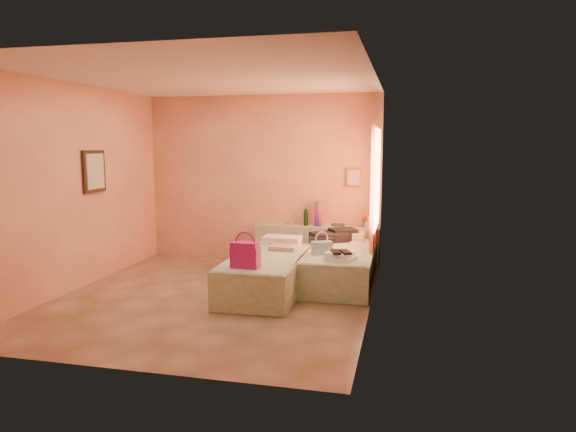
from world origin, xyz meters
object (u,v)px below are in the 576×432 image
at_px(headboard_ledge, 317,245).
at_px(green_book, 338,225).
at_px(bed_left, 268,274).
at_px(blue_handbag, 322,248).
at_px(bed_right, 340,266).
at_px(flower_vase, 368,219).
at_px(water_bottle, 306,218).
at_px(magenta_handbag, 245,255).
at_px(towel_stack, 341,256).

xyz_separation_m(headboard_ledge, green_book, (0.34, 0.08, 0.34)).
height_order(bed_left, green_book, green_book).
distance_m(headboard_ledge, blue_handbag, 1.53).
relative_size(bed_left, bed_right, 1.00).
relative_size(bed_right, flower_vase, 7.05).
relative_size(water_bottle, magenta_handbag, 0.79).
distance_m(water_bottle, green_book, 0.54).
xyz_separation_m(headboard_ledge, blue_handbag, (0.32, -1.48, 0.27)).
bearing_deg(bed_right, bed_left, -144.51).
distance_m(bed_left, green_book, 1.96).
relative_size(headboard_ledge, water_bottle, 7.69).
height_order(headboard_ledge, water_bottle, water_bottle).
relative_size(bed_right, blue_handbag, 7.14).
bearing_deg(green_book, magenta_handbag, -104.58).
xyz_separation_m(flower_vase, blue_handbag, (-0.52, -1.47, -0.20)).
height_order(bed_right, water_bottle, water_bottle).
bearing_deg(bed_right, headboard_ledge, 116.22).
bearing_deg(magenta_handbag, flower_vase, 63.96).
distance_m(bed_right, magenta_handbag, 1.73).
relative_size(bed_left, towel_stack, 5.71).
distance_m(bed_right, towel_stack, 0.78).
bearing_deg(bed_left, bed_right, 35.49).
relative_size(flower_vase, blue_handbag, 1.01).
bearing_deg(blue_handbag, bed_right, 40.55).
relative_size(water_bottle, towel_stack, 0.76).
bearing_deg(water_bottle, blue_handbag, -71.04).
height_order(bed_left, water_bottle, water_bottle).
relative_size(magenta_handbag, towel_stack, 0.97).
distance_m(bed_left, water_bottle, 1.79).
height_order(bed_left, bed_right, same).
bearing_deg(flower_vase, headboard_ledge, 179.42).
bearing_deg(magenta_handbag, water_bottle, 85.85).
xyz_separation_m(blue_handbag, towel_stack, (0.30, -0.29, -0.04)).
bearing_deg(green_book, blue_handbag, -87.50).
xyz_separation_m(water_bottle, blue_handbag, (0.51, -1.47, -0.19)).
relative_size(magenta_handbag, blue_handbag, 1.21).
bearing_deg(green_book, bed_left, -108.66).
height_order(headboard_ledge, magenta_handbag, magenta_handbag).
bearing_deg(magenta_handbag, bed_left, 85.41).
bearing_deg(bed_left, towel_stack, -4.29).
height_order(bed_left, magenta_handbag, magenta_handbag).
height_order(bed_left, blue_handbag, blue_handbag).
bearing_deg(headboard_ledge, green_book, 12.69).
relative_size(bed_left, green_book, 9.90).
bearing_deg(blue_handbag, water_bottle, 85.46).
distance_m(headboard_ledge, flower_vase, 0.96).
height_order(bed_right, flower_vase, flower_vase).
relative_size(bed_right, towel_stack, 5.71).
bearing_deg(water_bottle, magenta_handbag, -96.44).
bearing_deg(bed_right, water_bottle, 123.89).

